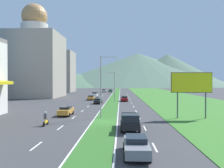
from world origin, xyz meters
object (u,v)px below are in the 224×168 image
at_px(car_6, 66,111).
at_px(pickup_truck_0, 130,122).
at_px(car_0, 104,91).
at_px(pickup_truck_1, 95,95).
at_px(billboard_roadside, 192,84).
at_px(car_3, 91,98).
at_px(motorcycle_rider, 46,120).
at_px(car_4, 124,99).
at_px(street_lamp_mid, 113,84).
at_px(car_2, 110,91).
at_px(street_lamp_near, 103,83).
at_px(car_1, 98,101).
at_px(car_5, 136,146).

xyz_separation_m(car_6, pickup_truck_0, (10.10, -11.13, 0.20)).
height_order(car_0, pickup_truck_0, pickup_truck_0).
xyz_separation_m(car_6, pickup_truck_1, (0.17, 40.40, 0.20)).
bearing_deg(car_6, pickup_truck_0, -137.78).
bearing_deg(billboard_roadside, car_3, 119.31).
distance_m(car_6, motorcycle_rider, 8.84).
bearing_deg(car_4, billboard_roadside, 17.36).
bearing_deg(car_4, street_lamp_mid, -82.10).
bearing_deg(motorcycle_rider, pickup_truck_1, -0.75).
bearing_deg(car_2, car_3, 176.17).
height_order(pickup_truck_0, pickup_truck_1, same).
distance_m(street_lamp_mid, pickup_truck_0, 39.18).
height_order(street_lamp_near, car_0, street_lamp_near).
height_order(car_1, pickup_truck_1, pickup_truck_1).
distance_m(car_5, car_6, 22.72).
bearing_deg(motorcycle_rider, car_4, -15.90).
bearing_deg(street_lamp_near, motorcycle_rider, -136.48).
relative_size(car_1, car_6, 1.01).
bearing_deg(car_1, car_5, -170.43).
distance_m(street_lamp_near, motorcycle_rider, 10.43).
relative_size(street_lamp_mid, car_3, 1.89).
height_order(car_4, car_5, car_4).
bearing_deg(pickup_truck_1, car_3, 178.96).
relative_size(car_0, car_4, 1.02).
xyz_separation_m(street_lamp_near, car_1, (-3.01, 23.23, -4.73)).
bearing_deg(car_2, car_6, 177.62).
bearing_deg(pickup_truck_1, car_0, 0.10).
distance_m(car_3, pickup_truck_0, 44.68).
bearing_deg(car_3, car_1, -164.34).
xyz_separation_m(pickup_truck_0, pickup_truck_1, (-9.94, 51.54, 0.00)).
relative_size(street_lamp_near, car_0, 2.24).
relative_size(street_lamp_near, billboard_roadside, 1.36).
bearing_deg(car_1, motorcycle_rider, 172.79).
bearing_deg(car_4, car_2, -173.46).
relative_size(car_2, pickup_truck_1, 0.76).
relative_size(street_lamp_mid, car_4, 2.00).
relative_size(car_0, car_6, 0.92).
xyz_separation_m(car_3, car_6, (-0.02, -32.39, 0.04)).
xyz_separation_m(car_6, motorcycle_rider, (-0.48, -8.83, -0.03)).
relative_size(car_6, pickup_truck_0, 0.85).
bearing_deg(pickup_truck_1, car_5, -170.61).
bearing_deg(car_5, billboard_roadside, 151.77).
distance_m(street_lamp_near, car_2, 87.61).
bearing_deg(pickup_truck_1, street_lamp_mid, -151.88).
height_order(street_lamp_near, car_1, street_lamp_near).
distance_m(car_3, car_6, 32.39).
xyz_separation_m(street_lamp_mid, car_4, (3.12, 0.43, -4.08)).
xyz_separation_m(car_2, motorcycle_rider, (-4.02, -93.86, -0.00)).
relative_size(car_2, car_5, 0.92).
bearing_deg(car_5, car_1, -170.43).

